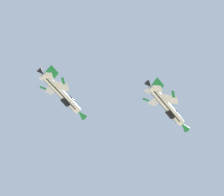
# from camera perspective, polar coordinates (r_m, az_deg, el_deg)

# --- Properties ---
(fighter_jet_right_wing) EXTENTS (11.25, 13.29, 6.84)m
(fighter_jet_right_wing) POSITION_cam_1_polar(r_m,az_deg,el_deg) (103.96, 7.05, -1.05)
(fighter_jet_right_wing) COLOR silver
(fighter_jet_left_outer) EXTENTS (11.31, 13.29, 6.66)m
(fighter_jet_left_outer) POSITION_cam_1_polar(r_m,az_deg,el_deg) (103.99, -6.41, 0.52)
(fighter_jet_left_outer) COLOR silver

